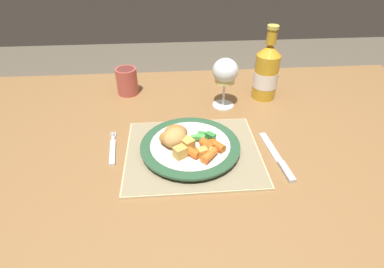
% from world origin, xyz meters
% --- Properties ---
extents(dining_table, '(1.58, 0.93, 0.74)m').
position_xyz_m(dining_table, '(0.00, 0.00, 0.66)').
color(dining_table, olive).
rests_on(dining_table, ground).
extents(placemat, '(0.34, 0.29, 0.01)m').
position_xyz_m(placemat, '(-0.03, -0.05, 0.74)').
color(placemat, '#CCB789').
rests_on(placemat, dining_table).
extents(dinner_plate, '(0.26, 0.26, 0.02)m').
position_xyz_m(dinner_plate, '(-0.04, -0.04, 0.76)').
color(dinner_plate, silver).
rests_on(dinner_plate, placemat).
extents(breaded_croquettes, '(0.09, 0.11, 0.05)m').
position_xyz_m(breaded_croquettes, '(-0.08, -0.04, 0.79)').
color(breaded_croquettes, '#A87033').
rests_on(breaded_croquettes, dinner_plate).
extents(green_beans_pile, '(0.07, 0.04, 0.02)m').
position_xyz_m(green_beans_pile, '(-0.00, -0.02, 0.78)').
color(green_beans_pile, '#338438').
rests_on(green_beans_pile, dinner_plate).
extents(glazed_carrots, '(0.11, 0.09, 0.02)m').
position_xyz_m(glazed_carrots, '(-0.00, -0.08, 0.78)').
color(glazed_carrots, '#CC5119').
rests_on(glazed_carrots, dinner_plate).
extents(fork, '(0.03, 0.14, 0.01)m').
position_xyz_m(fork, '(-0.24, -0.02, 0.74)').
color(fork, silver).
rests_on(fork, dining_table).
extents(table_knife, '(0.04, 0.20, 0.01)m').
position_xyz_m(table_knife, '(0.18, -0.10, 0.74)').
color(table_knife, silver).
rests_on(table_knife, dining_table).
extents(wine_glass, '(0.08, 0.08, 0.16)m').
position_xyz_m(wine_glass, '(0.08, 0.18, 0.85)').
color(wine_glass, silver).
rests_on(wine_glass, dining_table).
extents(bottle, '(0.08, 0.08, 0.24)m').
position_xyz_m(bottle, '(0.23, 0.23, 0.83)').
color(bottle, gold).
rests_on(bottle, dining_table).
extents(roast_potatoes, '(0.10, 0.07, 0.03)m').
position_xyz_m(roast_potatoes, '(-0.04, -0.08, 0.78)').
color(roast_potatoes, gold).
rests_on(roast_potatoes, dinner_plate).
extents(drinking_cup, '(0.07, 0.07, 0.09)m').
position_xyz_m(drinking_cup, '(-0.23, 0.30, 0.79)').
color(drinking_cup, '#B24C42').
rests_on(drinking_cup, dining_table).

